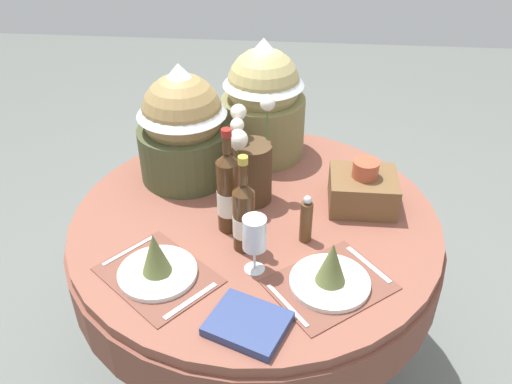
# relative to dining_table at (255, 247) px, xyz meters

# --- Properties ---
(ground) EXTENTS (8.00, 8.00, 0.00)m
(ground) POSITION_rel_dining_table_xyz_m (0.00, 0.00, -0.62)
(ground) COLOR slate
(dining_table) EXTENTS (1.30, 1.30, 0.76)m
(dining_table) POSITION_rel_dining_table_xyz_m (0.00, 0.00, 0.00)
(dining_table) COLOR brown
(dining_table) RESTS_ON ground
(place_setting_left) EXTENTS (0.43, 0.42, 0.16)m
(place_setting_left) POSITION_rel_dining_table_xyz_m (-0.27, -0.32, 0.19)
(place_setting_left) COLOR brown
(place_setting_left) RESTS_ON dining_table
(place_setting_right) EXTENTS (0.43, 0.41, 0.16)m
(place_setting_right) POSITION_rel_dining_table_xyz_m (0.25, -0.32, 0.19)
(place_setting_right) COLOR brown
(place_setting_right) RESTS_ON dining_table
(flower_vase) EXTENTS (0.15, 0.18, 0.39)m
(flower_vase) POSITION_rel_dining_table_xyz_m (-0.02, 0.10, 0.28)
(flower_vase) COLOR #47331E
(flower_vase) RESTS_ON dining_table
(wine_bottle_left) EXTENTS (0.07, 0.07, 0.34)m
(wine_bottle_left) POSITION_rel_dining_table_xyz_m (-0.02, -0.17, 0.27)
(wine_bottle_left) COLOR #422814
(wine_bottle_left) RESTS_ON dining_table
(wine_bottle_centre) EXTENTS (0.08, 0.08, 0.38)m
(wine_bottle_centre) POSITION_rel_dining_table_xyz_m (-0.08, -0.07, 0.29)
(wine_bottle_centre) COLOR #422814
(wine_bottle_centre) RESTS_ON dining_table
(wine_glass_right) EXTENTS (0.07, 0.07, 0.20)m
(wine_glass_right) POSITION_rel_dining_table_xyz_m (0.02, -0.27, 0.28)
(wine_glass_right) COLOR silver
(wine_glass_right) RESTS_ON dining_table
(pepper_mill) EXTENTS (0.04, 0.04, 0.17)m
(pepper_mill) POSITION_rel_dining_table_xyz_m (0.17, -0.11, 0.22)
(pepper_mill) COLOR brown
(pepper_mill) RESTS_ON dining_table
(book_on_table) EXTENTS (0.25, 0.23, 0.03)m
(book_on_table) POSITION_rel_dining_table_xyz_m (0.03, -0.50, 0.15)
(book_on_table) COLOR navy
(book_on_table) RESTS_ON dining_table
(gift_tub_back_left) EXTENTS (0.35, 0.35, 0.45)m
(gift_tub_back_left) POSITION_rel_dining_table_xyz_m (-0.29, 0.24, 0.37)
(gift_tub_back_left) COLOR #474C2D
(gift_tub_back_left) RESTS_ON dining_table
(gift_tub_back_centre) EXTENTS (0.33, 0.33, 0.48)m
(gift_tub_back_centre) POSITION_rel_dining_table_xyz_m (-0.01, 0.44, 0.39)
(gift_tub_back_centre) COLOR olive
(gift_tub_back_centre) RESTS_ON dining_table
(woven_basket_side_right) EXTENTS (0.23, 0.20, 0.18)m
(woven_basket_side_right) POSITION_rel_dining_table_xyz_m (0.37, 0.10, 0.21)
(woven_basket_side_right) COLOR brown
(woven_basket_side_right) RESTS_ON dining_table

